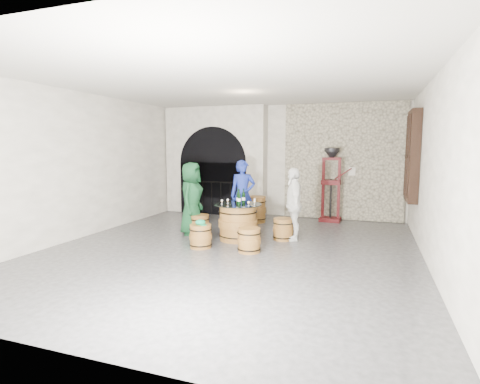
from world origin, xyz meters
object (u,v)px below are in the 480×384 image
(person_green, at_px, (191,199))
(barrel_stool_right, at_px, (283,229))
(barrel_stool_near_left, at_px, (201,236))
(person_white, at_px, (293,204))
(wine_bottle_center, at_px, (239,198))
(side_barrel, at_px, (257,209))
(barrel_stool_left, at_px, (200,225))
(barrel_stool_far, at_px, (242,220))
(wine_bottle_right, at_px, (243,197))
(person_blue, at_px, (243,195))
(wine_bottle_left, at_px, (238,198))
(corking_press, at_px, (331,179))
(barrel_stool_near_right, at_px, (249,240))
(barrel_table, at_px, (238,222))

(person_green, bearing_deg, barrel_stool_right, -91.69)
(barrel_stool_near_left, distance_m, person_white, 2.12)
(person_white, relative_size, wine_bottle_center, 4.82)
(side_barrel, bearing_deg, barrel_stool_near_left, -96.25)
(barrel_stool_left, relative_size, barrel_stool_far, 1.00)
(barrel_stool_left, xyz_separation_m, barrel_stool_right, (1.90, 0.21, 0.00))
(person_white, height_order, wine_bottle_right, person_white)
(barrel_stool_near_left, xyz_separation_m, person_blue, (0.25, 1.88, 0.61))
(barrel_stool_right, xyz_separation_m, wine_bottle_left, (-0.93, -0.29, 0.69))
(barrel_stool_left, distance_m, corking_press, 3.84)
(barrel_stool_near_right, bearing_deg, wine_bottle_center, 121.94)
(person_blue, xyz_separation_m, person_white, (1.37, -0.63, -0.06))
(wine_bottle_left, xyz_separation_m, corking_press, (1.68, 2.71, 0.23))
(barrel_stool_near_left, xyz_separation_m, person_green, (-0.69, 0.99, 0.60))
(barrel_table, bearing_deg, barrel_stool_far, 103.29)
(corking_press, bearing_deg, barrel_stool_far, -132.78)
(barrel_stool_right, height_order, wine_bottle_left, wine_bottle_left)
(person_blue, distance_m, person_white, 1.51)
(barrel_table, distance_m, barrel_stool_left, 0.99)
(barrel_stool_near_right, height_order, person_green, person_green)
(person_green, xyz_separation_m, person_white, (2.31, 0.25, -0.05))
(barrel_stool_left, height_order, wine_bottle_right, wine_bottle_right)
(wine_bottle_left, bearing_deg, side_barrel, 95.09)
(barrel_stool_far, xyz_separation_m, person_white, (1.35, -0.56, 0.55))
(person_white, distance_m, corking_press, 2.44)
(barrel_stool_near_left, bearing_deg, barrel_stool_left, 116.54)
(wine_bottle_left, bearing_deg, wine_bottle_right, 31.64)
(barrel_stool_left, relative_size, person_blue, 0.28)
(person_white, xyz_separation_m, corking_press, (0.55, 2.35, 0.37))
(barrel_stool_right, distance_m, barrel_stool_near_right, 1.22)
(person_white, relative_size, wine_bottle_left, 4.82)
(side_barrel, distance_m, corking_press, 2.16)
(barrel_stool_far, height_order, wine_bottle_right, wine_bottle_right)
(barrel_stool_right, xyz_separation_m, person_green, (-2.11, -0.18, 0.60))
(person_blue, bearing_deg, person_white, -51.42)
(barrel_table, distance_m, person_white, 1.26)
(barrel_stool_left, distance_m, barrel_stool_near_right, 1.77)
(barrel_table, relative_size, barrel_stool_near_right, 2.18)
(barrel_stool_far, height_order, barrel_stool_near_right, same)
(barrel_stool_right, xyz_separation_m, wine_bottle_center, (-0.87, -0.40, 0.69))
(wine_bottle_center, relative_size, wine_bottle_right, 1.00)
(person_white, distance_m, wine_bottle_right, 1.09)
(person_green, relative_size, wine_bottle_left, 5.11)
(barrel_stool_far, relative_size, person_blue, 0.28)
(person_green, distance_m, wine_bottle_center, 1.26)
(barrel_table, bearing_deg, wine_bottle_right, 48.65)
(person_blue, height_order, wine_bottle_right, person_blue)
(wine_bottle_center, bearing_deg, barrel_stool_far, 105.14)
(barrel_stool_far, relative_size, person_green, 0.28)
(person_blue, bearing_deg, side_barrel, 59.58)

